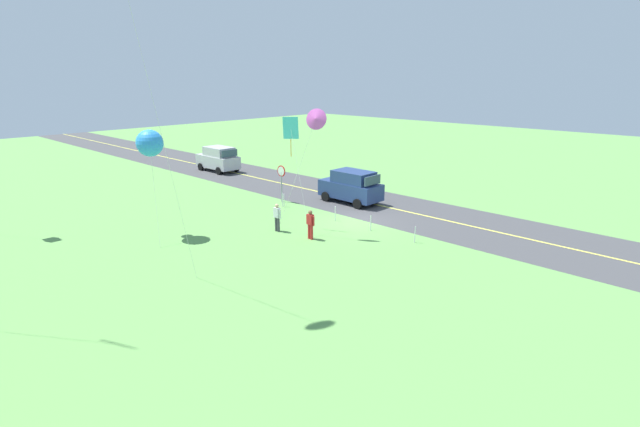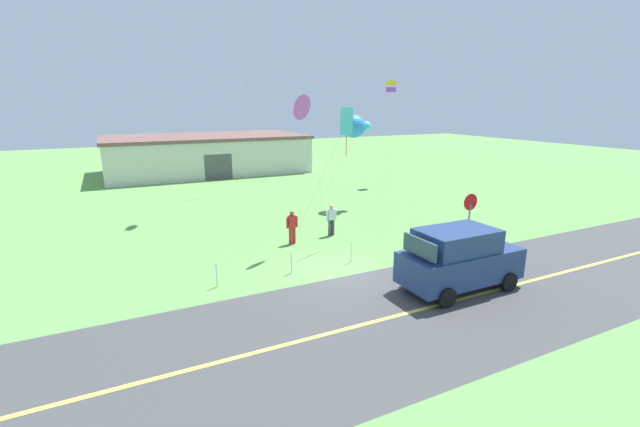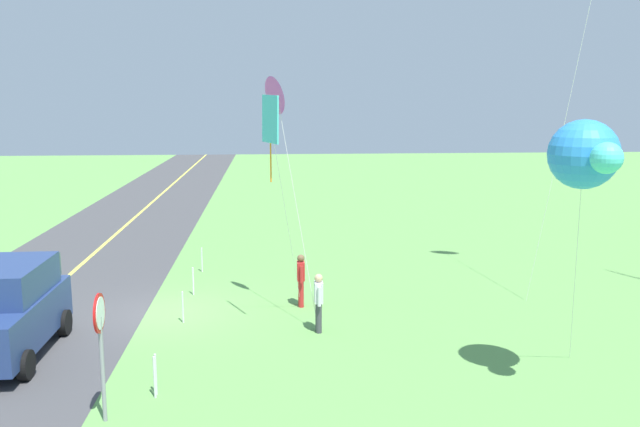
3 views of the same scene
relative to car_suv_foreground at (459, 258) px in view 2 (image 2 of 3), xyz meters
name	(u,v)px [view 2 (image 2 of 3)]	position (x,y,z in m)	size (l,w,h in m)	color
ground_plane	(340,273)	(-2.97, 3.26, -1.20)	(120.00, 120.00, 0.10)	#60994C
asphalt_road	(402,315)	(-2.97, -0.74, -1.15)	(120.00, 7.00, 0.00)	#424244
road_centre_stripe	(402,314)	(-2.97, -0.74, -1.15)	(120.00, 0.16, 0.00)	#E5E04C
car_suv_foreground	(459,258)	(0.00, 0.00, 0.00)	(4.40, 2.12, 2.24)	navy
stop_sign	(470,210)	(3.62, 3.16, 0.65)	(0.76, 0.08, 2.56)	gray
person_adult_near	(331,219)	(-1.04, 7.69, -0.29)	(0.58, 0.22, 1.60)	#3F3F47
person_adult_companion	(292,226)	(-3.31, 7.34, -0.29)	(0.58, 0.22, 1.60)	red
kite_red_low	(301,107)	(-3.09, 6.68, 5.14)	(2.66, 1.45, 6.87)	silver
kite_blue_mid	(346,124)	(-0.97, 6.47, 4.43)	(2.81, 1.10, 6.30)	silver
kite_yellow_high	(355,126)	(3.22, 12.67, 3.92)	(3.10, 1.66, 5.77)	silver
kite_pink_drift	(391,87)	(9.95, 18.48, 6.59)	(1.11, 1.43, 8.19)	silver
warehouse_distant	(206,154)	(-2.18, 31.50, 0.60)	(18.36, 10.20, 3.50)	beige
fence_post_0	(217,275)	(-7.69, 3.96, -0.70)	(0.05, 0.05, 0.90)	silver
fence_post_1	(291,262)	(-4.77, 3.96, -0.70)	(0.05, 0.05, 0.90)	silver
fence_post_2	(351,252)	(-2.07, 3.96, -0.70)	(0.05, 0.05, 0.90)	silver
fence_post_3	(437,237)	(2.52, 3.96, -0.70)	(0.05, 0.05, 0.90)	silver
fence_post_4	(439,237)	(2.66, 3.96, -0.70)	(0.05, 0.05, 0.90)	silver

